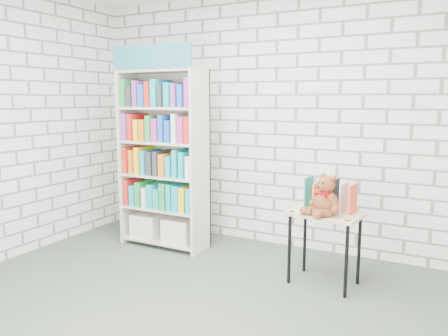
% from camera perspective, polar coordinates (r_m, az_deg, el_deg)
% --- Properties ---
extents(ground, '(4.50, 4.50, 0.00)m').
position_cam_1_polar(ground, '(3.51, -6.18, -18.97)').
color(ground, '#3F4A3F').
rests_on(ground, ground).
extents(room_shell, '(4.52, 4.02, 2.81)m').
position_cam_1_polar(room_shell, '(3.11, -6.75, 11.53)').
color(room_shell, silver).
rests_on(room_shell, ground).
extents(bookshelf, '(0.98, 0.38, 2.20)m').
position_cam_1_polar(bookshelf, '(4.87, -7.88, 1.33)').
color(bookshelf, beige).
rests_on(bookshelf, ground).
extents(display_table, '(0.66, 0.50, 0.66)m').
position_cam_1_polar(display_table, '(3.98, 13.07, -6.91)').
color(display_table, tan).
rests_on(display_table, ground).
extents(table_books, '(0.45, 0.24, 0.26)m').
position_cam_1_polar(table_books, '(4.01, 13.70, -3.54)').
color(table_books, teal).
rests_on(table_books, display_table).
extents(teddy_bear, '(0.34, 0.33, 0.35)m').
position_cam_1_polar(teddy_bear, '(3.83, 12.98, -3.92)').
color(teddy_bear, maroon).
rests_on(teddy_bear, display_table).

